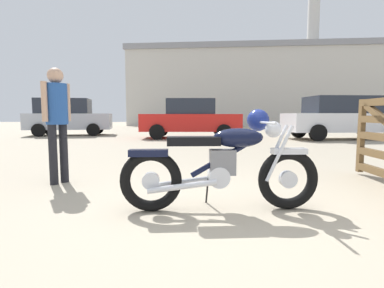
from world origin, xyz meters
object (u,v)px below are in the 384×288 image
(pale_sedan_back, at_px, (67,116))
(dark_sedan_left, at_px, (345,116))
(vintage_motorcycle, at_px, (224,163))
(bystander, at_px, (55,113))
(blue_hatchback_right, at_px, (190,119))

(pale_sedan_back, bearing_deg, dark_sedan_left, -21.10)
(vintage_motorcycle, bearing_deg, bystander, 148.82)
(bystander, distance_m, pale_sedan_back, 11.25)
(bystander, bearing_deg, pale_sedan_back, 139.92)
(vintage_motorcycle, relative_size, bystander, 1.25)
(vintage_motorcycle, relative_size, dark_sedan_left, 0.43)
(vintage_motorcycle, distance_m, dark_sedan_left, 11.04)
(vintage_motorcycle, distance_m, bystander, 2.65)
(bystander, relative_size, dark_sedan_left, 0.35)
(pale_sedan_back, distance_m, blue_hatchback_right, 6.27)
(dark_sedan_left, bearing_deg, vintage_motorcycle, 53.46)
(pale_sedan_back, relative_size, blue_hatchback_right, 0.98)
(blue_hatchback_right, distance_m, dark_sedan_left, 6.40)
(pale_sedan_back, bearing_deg, blue_hatchback_right, -26.69)
(vintage_motorcycle, bearing_deg, pale_sedan_back, 115.71)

